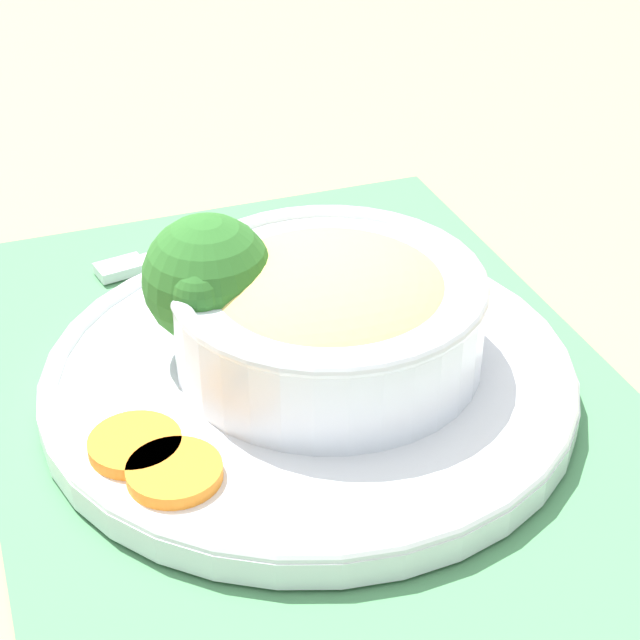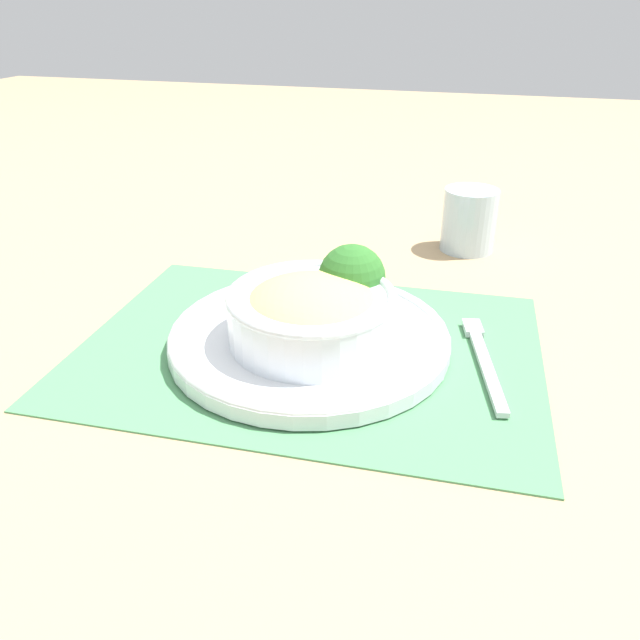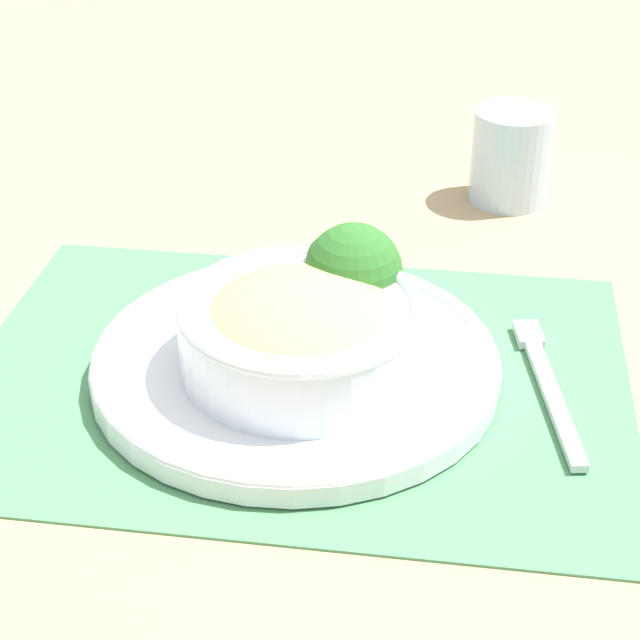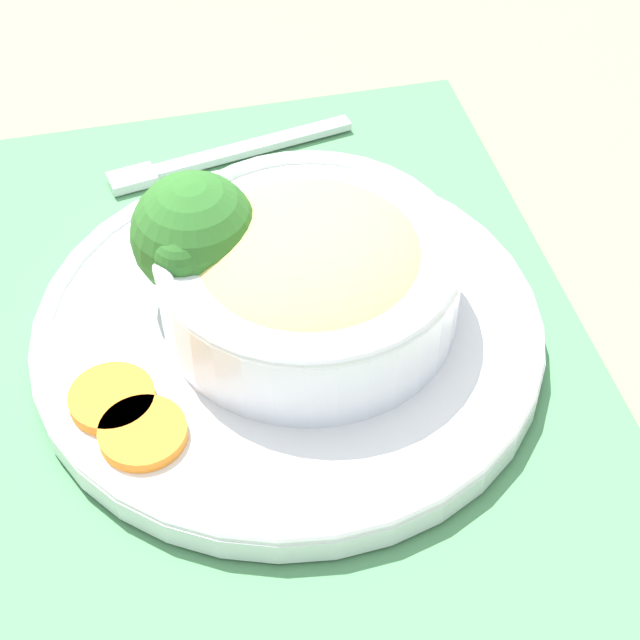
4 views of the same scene
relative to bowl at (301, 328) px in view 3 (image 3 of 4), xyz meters
The scene contains 9 objects.
ground_plane 0.06m from the bowl, 116.98° to the left, with size 4.00×4.00×0.00m, color tan.
placemat 0.05m from the bowl, 116.98° to the left, with size 0.51×0.38×0.00m.
plate 0.04m from the bowl, 116.98° to the left, with size 0.30×0.30×0.02m.
bowl is the anchor object (origin of this frame).
broccoli_floret 0.07m from the bowl, 66.46° to the left, with size 0.07×0.07×0.09m.
carrot_slice_near 0.13m from the bowl, 112.04° to the left, with size 0.05×0.05×0.01m.
carrot_slice_middle 0.13m from the bowl, 125.86° to the left, with size 0.05×0.05×0.01m.
water_glass 0.39m from the bowl, 69.41° to the left, with size 0.08×0.08×0.09m.
fork 0.19m from the bowl, 13.64° to the left, with size 0.06×0.18×0.01m.
Camera 3 is at (0.14, -0.65, 0.46)m, focal length 60.00 mm.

